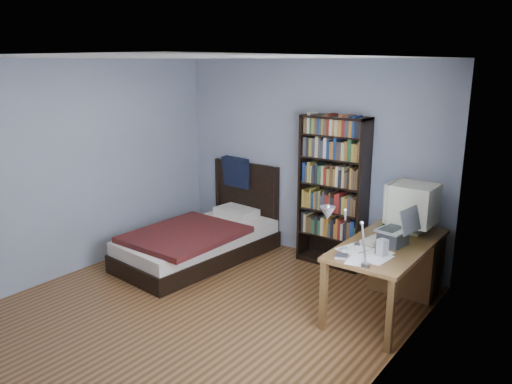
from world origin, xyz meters
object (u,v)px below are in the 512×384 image
bookshelf (333,192)px  keyboard (378,239)px  soda_can (385,229)px  bed (203,238)px  speaker (382,248)px  laptop (395,235)px  desk_lamp (334,219)px  crt_monitor (411,204)px  desk (402,259)px

bookshelf → keyboard: bearing=-40.0°
soda_can → keyboard: bearing=-88.3°
soda_can → bed: (-2.34, -0.24, -0.54)m
speaker → bed: bed is taller
laptop → bookshelf: size_ratio=0.22×
desk_lamp → soda_can: bearing=93.2°
desk_lamp → speaker: size_ratio=3.94×
crt_monitor → keyboard: size_ratio=1.28×
speaker → keyboard: bearing=134.4°
desk_lamp → bed: size_ratio=0.30×
desk → speaker: speaker is taller
laptop → soda_can: (-0.19, 0.24, -0.05)m
desk → soda_can: bearing=-119.1°
speaker → bed: (-2.54, 0.34, -0.56)m
soda_can → laptop: bearing=-51.1°
desk_lamp → speaker: 0.85m
bed → laptop: bearing=0.1°
soda_can → bookshelf: 1.08m
speaker → crt_monitor: bearing=109.2°
keyboard → crt_monitor: bearing=81.1°
bookshelf → soda_can: bearing=-31.9°
laptop → keyboard: bearing=169.4°
speaker → bookshelf: bearing=150.7°
desk_lamp → bookshelf: bookshelf is taller
desk → desk_lamp: size_ratio=2.36×
laptop → bookshelf: (-1.10, 0.80, 0.09)m
crt_monitor → keyboard: crt_monitor is taller
keyboard → bed: 2.40m
crt_monitor → desk_lamp: 1.57m
keyboard → soda_can: bearing=101.8°
crt_monitor → bookshelf: (-1.08, 0.31, -0.10)m
speaker → laptop: bearing=108.7°
bookshelf → bed: (-1.43, -0.81, -0.67)m
crt_monitor → bed: (-2.50, -0.50, -0.77)m
laptop → desk_lamp: bearing=-96.4°
keyboard → laptop: bearing=-0.5°
laptop → desk_lamp: size_ratio=0.62×
soda_can → crt_monitor: bearing=57.4°
crt_monitor → soda_can: (-0.16, -0.26, -0.23)m
bookshelf → bed: bookshelf is taller
laptop → desk_lamp: desk_lamp is taller
desk_lamp → bookshelf: 2.13m
desk → crt_monitor: crt_monitor is taller
desk → desk_lamp: (-0.05, -1.51, 0.83)m
desk_lamp → keyboard: size_ratio=1.57×
desk → soda_can: size_ratio=11.74×
desk → crt_monitor: bearing=41.5°
crt_monitor → bed: 2.67m
bookshelf → bed: size_ratio=0.86×
keyboard → bookshelf: 1.21m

